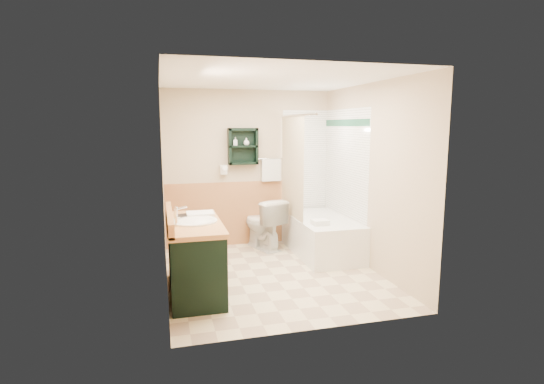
{
  "coord_description": "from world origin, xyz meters",
  "views": [
    {
      "loc": [
        -1.33,
        -4.94,
        1.87
      ],
      "look_at": [
        0.04,
        0.2,
        1.03
      ],
      "focal_mm": 28.0,
      "sensor_mm": 36.0,
      "label": 1
    }
  ],
  "objects_px": {
    "toilet": "(263,224)",
    "soap_bottle_a": "(235,144)",
    "wall_shelf": "(243,146)",
    "vanity": "(195,257)",
    "bathtub": "(322,236)",
    "hair_dryer": "(224,170)",
    "soap_bottle_b": "(246,142)",
    "vanity_book": "(177,209)"
  },
  "relations": [
    {
      "from": "toilet",
      "to": "soap_bottle_a",
      "type": "relative_size",
      "value": 6.26
    },
    {
      "from": "wall_shelf",
      "to": "soap_bottle_a",
      "type": "height_order",
      "value": "wall_shelf"
    },
    {
      "from": "vanity",
      "to": "wall_shelf",
      "type": "bearing_deg",
      "value": 62.62
    },
    {
      "from": "wall_shelf",
      "to": "toilet",
      "type": "distance_m",
      "value": 1.22
    },
    {
      "from": "bathtub",
      "to": "toilet",
      "type": "bearing_deg",
      "value": 147.41
    },
    {
      "from": "hair_dryer",
      "to": "bathtub",
      "type": "distance_m",
      "value": 1.78
    },
    {
      "from": "hair_dryer",
      "to": "toilet",
      "type": "height_order",
      "value": "hair_dryer"
    },
    {
      "from": "wall_shelf",
      "to": "soap_bottle_a",
      "type": "distance_m",
      "value": 0.13
    },
    {
      "from": "soap_bottle_b",
      "to": "toilet",
      "type": "bearing_deg",
      "value": -47.95
    },
    {
      "from": "hair_dryer",
      "to": "soap_bottle_a",
      "type": "height_order",
      "value": "soap_bottle_a"
    },
    {
      "from": "bathtub",
      "to": "toilet",
      "type": "relative_size",
      "value": 1.93
    },
    {
      "from": "hair_dryer",
      "to": "soap_bottle_b",
      "type": "distance_m",
      "value": 0.54
    },
    {
      "from": "hair_dryer",
      "to": "vanity",
      "type": "relative_size",
      "value": 0.19
    },
    {
      "from": "toilet",
      "to": "vanity_book",
      "type": "xyz_separation_m",
      "value": [
        -1.31,
        -1.25,
        0.54
      ]
    },
    {
      "from": "bathtub",
      "to": "soap_bottle_b",
      "type": "bearing_deg",
      "value": 143.63
    },
    {
      "from": "wall_shelf",
      "to": "soap_bottle_a",
      "type": "bearing_deg",
      "value": -177.56
    },
    {
      "from": "soap_bottle_a",
      "to": "soap_bottle_b",
      "type": "relative_size",
      "value": 1.11
    },
    {
      "from": "toilet",
      "to": "soap_bottle_a",
      "type": "xyz_separation_m",
      "value": [
        -0.37,
        0.22,
        1.21
      ]
    },
    {
      "from": "hair_dryer",
      "to": "toilet",
      "type": "xyz_separation_m",
      "value": [
        0.55,
        -0.25,
        -0.82
      ]
    },
    {
      "from": "bathtub",
      "to": "toilet",
      "type": "xyz_separation_m",
      "value": [
        -0.77,
        0.49,
        0.11
      ]
    },
    {
      "from": "soap_bottle_a",
      "to": "soap_bottle_b",
      "type": "height_order",
      "value": "soap_bottle_b"
    },
    {
      "from": "vanity_book",
      "to": "soap_bottle_b",
      "type": "xyz_separation_m",
      "value": [
        1.11,
        1.47,
        0.68
      ]
    },
    {
      "from": "vanity",
      "to": "soap_bottle_a",
      "type": "bearing_deg",
      "value": 65.72
    },
    {
      "from": "bathtub",
      "to": "vanity_book",
      "type": "distance_m",
      "value": 2.31
    },
    {
      "from": "soap_bottle_a",
      "to": "soap_bottle_b",
      "type": "bearing_deg",
      "value": 0.0
    },
    {
      "from": "hair_dryer",
      "to": "vanity_book",
      "type": "distance_m",
      "value": 1.71
    },
    {
      "from": "bathtub",
      "to": "soap_bottle_b",
      "type": "height_order",
      "value": "soap_bottle_b"
    },
    {
      "from": "bathtub",
      "to": "vanity_book",
      "type": "relative_size",
      "value": 7.0
    },
    {
      "from": "wall_shelf",
      "to": "vanity",
      "type": "bearing_deg",
      "value": -117.38
    },
    {
      "from": "bathtub",
      "to": "soap_bottle_a",
      "type": "distance_m",
      "value": 1.89
    },
    {
      "from": "wall_shelf",
      "to": "vanity_book",
      "type": "xyz_separation_m",
      "value": [
        -1.06,
        -1.48,
        -0.63
      ]
    },
    {
      "from": "hair_dryer",
      "to": "bathtub",
      "type": "xyz_separation_m",
      "value": [
        1.33,
        -0.75,
        -0.93
      ]
    },
    {
      "from": "wall_shelf",
      "to": "soap_bottle_b",
      "type": "xyz_separation_m",
      "value": [
        0.05,
        -0.01,
        0.06
      ]
    },
    {
      "from": "vanity",
      "to": "toilet",
      "type": "distance_m",
      "value": 1.89
    },
    {
      "from": "wall_shelf",
      "to": "hair_dryer",
      "type": "distance_m",
      "value": 0.46
    },
    {
      "from": "vanity_book",
      "to": "soap_bottle_a",
      "type": "height_order",
      "value": "soap_bottle_a"
    },
    {
      "from": "vanity",
      "to": "vanity_book",
      "type": "bearing_deg",
      "value": 123.24
    },
    {
      "from": "toilet",
      "to": "bathtub",
      "type": "bearing_deg",
      "value": 128.46
    },
    {
      "from": "toilet",
      "to": "vanity_book",
      "type": "bearing_deg",
      "value": 24.59
    },
    {
      "from": "wall_shelf",
      "to": "soap_bottle_b",
      "type": "height_order",
      "value": "wall_shelf"
    },
    {
      "from": "vanity",
      "to": "bathtub",
      "type": "relative_size",
      "value": 0.86
    },
    {
      "from": "wall_shelf",
      "to": "soap_bottle_a",
      "type": "relative_size",
      "value": 4.42
    }
  ]
}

